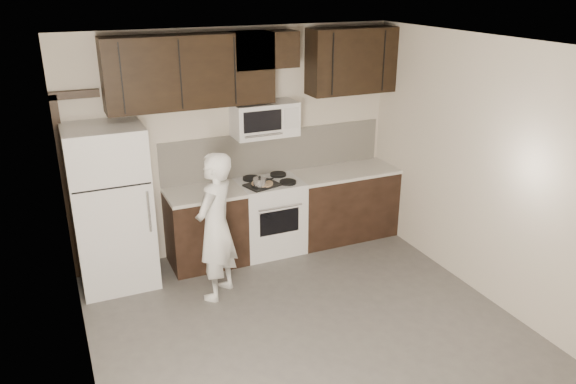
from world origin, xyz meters
TOP-DOWN VIEW (x-y plane):
  - floor at (0.00, 0.00)m, footprint 4.50×4.50m
  - back_wall at (0.00, 2.25)m, footprint 4.00×0.00m
  - ceiling at (0.00, 0.00)m, footprint 4.50×4.50m
  - counter_run at (0.60, 1.94)m, footprint 2.95×0.64m
  - stove at (0.30, 1.94)m, footprint 0.76×0.66m
  - backsplash at (0.50, 2.24)m, footprint 2.90×0.02m
  - upper_cabinets at (0.21, 2.08)m, footprint 3.48×0.35m
  - microwave at (0.30, 2.06)m, footprint 0.76×0.42m
  - refrigerator at (-1.55, 1.89)m, footprint 0.80×0.76m
  - door_trim at (-1.92, 2.21)m, footprint 0.50×0.08m
  - saucepan at (0.12, 1.79)m, footprint 0.26×0.15m
  - baking_tray at (0.17, 1.83)m, footprint 0.44×0.38m
  - pizza at (0.17, 1.83)m, footprint 0.32×0.32m
  - person at (-0.61, 1.17)m, footprint 0.69×0.68m

SIDE VIEW (x-z plane):
  - floor at x=0.00m, z-range 0.00..0.00m
  - counter_run at x=0.60m, z-range 0.00..0.91m
  - stove at x=0.30m, z-range -0.01..0.93m
  - person at x=-0.61m, z-range 0.00..1.60m
  - refrigerator at x=-1.55m, z-range 0.00..1.80m
  - baking_tray at x=0.17m, z-range 0.91..0.93m
  - pizza at x=0.17m, z-range 0.93..0.95m
  - saucepan at x=0.12m, z-range 0.90..1.04m
  - backsplash at x=0.50m, z-range 0.91..1.45m
  - door_trim at x=-1.92m, z-range 0.19..2.31m
  - back_wall at x=0.00m, z-range -0.65..3.35m
  - microwave at x=0.30m, z-range 1.45..1.85m
  - upper_cabinets at x=0.21m, z-range 1.89..2.67m
  - ceiling at x=0.00m, z-range 2.70..2.70m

